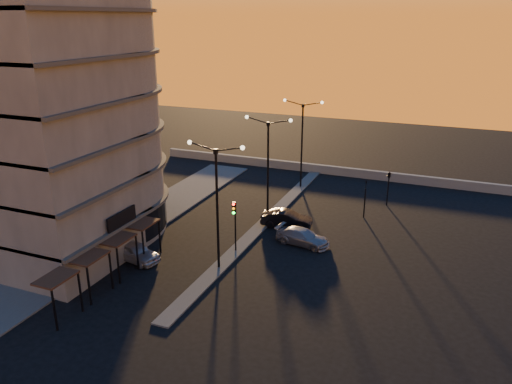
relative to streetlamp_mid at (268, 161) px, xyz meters
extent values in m
plane|color=black|center=(0.00, -10.00, -5.59)|extent=(120.00, 120.00, 0.00)
cube|color=#494947|center=(-10.50, -6.00, -5.53)|extent=(5.00, 40.00, 0.12)
cube|color=#494947|center=(0.00, 0.00, -5.53)|extent=(1.20, 36.00, 0.12)
cube|color=slate|center=(2.00, 16.00, -5.09)|extent=(44.00, 0.50, 1.00)
cylinder|color=#625E56|center=(-14.00, -8.00, 6.91)|extent=(14.00, 14.00, 25.00)
cube|color=#625E56|center=(-14.00, -13.00, 6.91)|extent=(14.00, 10.00, 25.00)
cylinder|color=black|center=(-14.00, -8.00, -3.99)|extent=(14.16, 14.16, 2.40)
cube|color=black|center=(-6.80, -12.00, -1.99)|extent=(0.15, 3.20, 1.20)
cylinder|color=black|center=(0.00, -10.00, -1.09)|extent=(0.18, 0.18, 9.00)
cube|color=black|center=(0.00, -10.00, 3.31)|extent=(0.25, 0.25, 0.35)
sphere|color=#FFE5B2|center=(-2.00, -10.00, 3.76)|extent=(0.32, 0.32, 0.32)
sphere|color=#FFE5B2|center=(2.00, -10.00, 3.76)|extent=(0.32, 0.32, 0.32)
cylinder|color=black|center=(0.00, 0.00, -1.09)|extent=(0.18, 0.18, 9.00)
cube|color=black|center=(0.00, 0.00, 3.31)|extent=(0.25, 0.25, 0.35)
sphere|color=#FFE5B2|center=(-2.00, 0.00, 3.76)|extent=(0.32, 0.32, 0.32)
sphere|color=#FFE5B2|center=(2.00, 0.00, 3.76)|extent=(0.32, 0.32, 0.32)
cylinder|color=black|center=(0.00, 10.00, -1.09)|extent=(0.18, 0.18, 9.00)
cube|color=black|center=(0.00, 10.00, 3.31)|extent=(0.25, 0.25, 0.35)
sphere|color=#FFE5B2|center=(-2.00, 10.00, 3.76)|extent=(0.32, 0.32, 0.32)
sphere|color=#FFE5B2|center=(2.00, 10.00, 3.76)|extent=(0.32, 0.32, 0.32)
cylinder|color=black|center=(0.00, -7.00, -3.99)|extent=(0.12, 0.12, 3.20)
cube|color=black|center=(0.00, -7.18, -1.84)|extent=(0.28, 0.16, 1.00)
sphere|color=#FF0C05|center=(0.00, -7.28, -1.49)|extent=(0.20, 0.20, 0.20)
sphere|color=orange|center=(0.00, -7.28, -1.84)|extent=(0.20, 0.20, 0.20)
sphere|color=#0CFF26|center=(0.00, -7.28, -2.19)|extent=(0.20, 0.20, 0.20)
cylinder|color=black|center=(8.00, 4.00, -4.19)|extent=(0.12, 0.12, 2.80)
imported|color=black|center=(8.00, 4.00, -2.39)|extent=(0.13, 0.16, 0.80)
cylinder|color=black|center=(9.50, 8.00, -4.19)|extent=(0.12, 0.12, 2.80)
imported|color=black|center=(9.50, 8.00, -2.39)|extent=(0.42, 1.99, 0.80)
imported|color=#B9BAC2|center=(-6.50, -11.26, -4.86)|extent=(4.59, 2.56, 1.47)
imported|color=black|center=(2.10, -0.77, -4.86)|extent=(4.60, 2.08, 1.46)
imported|color=gray|center=(4.50, -3.71, -4.94)|extent=(4.74, 2.51, 1.31)
camera|label=1|loc=(15.02, -39.37, 11.95)|focal=35.00mm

